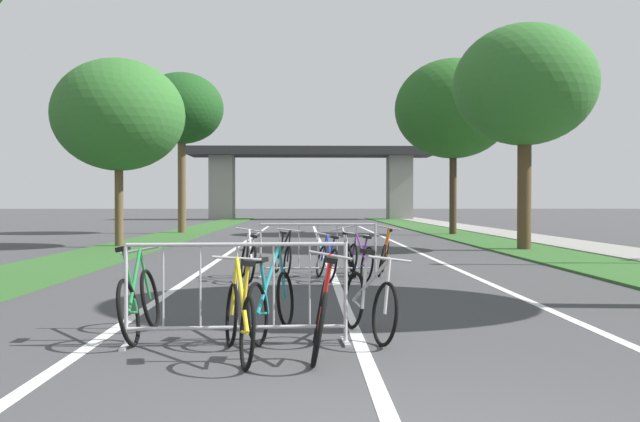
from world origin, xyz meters
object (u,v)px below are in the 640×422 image
object	(u,v)px
tree_right_oak_mid	(525,86)
bicycle_silver_10	(369,302)
bicycle_purple_6	(359,260)
bicycle_blue_4	(327,261)
tree_left_cypress_far	(119,115)
bicycle_black_1	(283,257)
crowd_barrier_nearest	(237,294)
bicycle_silver_0	(349,256)
crowd_barrier_second	(318,251)
bicycle_green_7	(139,301)
tree_right_oak_near	(453,109)
bicycle_red_3	(321,315)
tree_left_pine_near	(182,109)
bicycle_orange_5	(384,257)
bicycle_white_8	(248,260)
bicycle_yellow_2	(239,318)
bicycle_teal_9	(272,301)

from	to	relation	value
tree_right_oak_mid	bicycle_silver_10	bearing A→B (deg)	-114.42
bicycle_purple_6	bicycle_blue_4	bearing A→B (deg)	166.81
tree_left_cypress_far	bicycle_black_1	distance (m)	10.95
crowd_barrier_nearest	bicycle_silver_0	world-z (taller)	crowd_barrier_nearest
bicycle_silver_10	crowd_barrier_second	bearing A→B (deg)	-99.75
bicycle_green_7	tree_right_oak_mid	bearing A→B (deg)	56.79
tree_right_oak_near	bicycle_red_3	world-z (taller)	tree_right_oak_near
tree_right_oak_mid	bicycle_blue_4	distance (m)	10.91
tree_left_pine_near	bicycle_green_7	size ratio (longest dim) A/B	4.44
crowd_barrier_second	bicycle_orange_5	xyz separation A→B (m)	(1.34, 0.46, -0.15)
crowd_barrier_second	bicycle_white_8	bearing A→B (deg)	-162.31
tree_left_cypress_far	bicycle_yellow_2	size ratio (longest dim) A/B	3.76
tree_right_oak_near	crowd_barrier_second	xyz separation A→B (m)	(-6.34, -16.92, -5.07)
tree_left_pine_near	bicycle_silver_0	distance (m)	20.17
tree_left_cypress_far	bicycle_silver_10	bearing A→B (deg)	-65.77
bicycle_purple_6	bicycle_teal_9	xyz separation A→B (m)	(-1.39, -5.30, 0.01)
crowd_barrier_second	bicycle_purple_6	world-z (taller)	crowd_barrier_second
bicycle_blue_4	bicycle_orange_5	size ratio (longest dim) A/B	0.99
bicycle_orange_5	tree_left_pine_near	bearing A→B (deg)	-57.80
tree_right_oak_near	bicycle_green_7	size ratio (longest dim) A/B	4.63
crowd_barrier_second	tree_right_oak_mid	bearing A→B (deg)	48.60
tree_right_oak_near	bicycle_white_8	xyz separation A→B (m)	(-7.65, -17.34, -5.22)
tree_right_oak_near	bicycle_black_1	world-z (taller)	tree_right_oak_near
bicycle_red_3	bicycle_orange_5	bearing A→B (deg)	80.45
bicycle_silver_10	bicycle_silver_0	bearing A→B (deg)	-105.87
bicycle_silver_0	tree_right_oak_near	bearing A→B (deg)	71.18
bicycle_purple_6	bicycle_green_7	size ratio (longest dim) A/B	0.98
crowd_barrier_nearest	bicycle_red_3	size ratio (longest dim) A/B	1.35
bicycle_purple_6	bicycle_white_8	size ratio (longest dim) A/B	0.98
bicycle_black_1	tree_left_cypress_far	bearing A→B (deg)	-69.04
bicycle_orange_5	bicycle_silver_0	bearing A→B (deg)	14.26
bicycle_black_1	tree_left_pine_near	bearing A→B (deg)	-85.92
bicycle_purple_6	bicycle_silver_0	bearing A→B (deg)	86.22
bicycle_blue_4	bicycle_white_8	bearing A→B (deg)	168.43
bicycle_red_3	bicycle_orange_5	size ratio (longest dim) A/B	1.06
bicycle_red_3	bicycle_silver_10	bearing A→B (deg)	59.51
crowd_barrier_nearest	bicycle_yellow_2	distance (m)	0.58
bicycle_black_1	bicycle_teal_9	world-z (taller)	bicycle_teal_9
tree_left_pine_near	tree_right_oak_near	distance (m)	12.43
tree_right_oak_near	bicycle_teal_9	size ratio (longest dim) A/B	4.53
bicycle_black_1	bicycle_purple_6	size ratio (longest dim) A/B	1.01
crowd_barrier_second	bicycle_silver_10	bearing A→B (deg)	-85.79
tree_left_pine_near	bicycle_teal_9	world-z (taller)	tree_left_pine_near
bicycle_green_7	bicycle_white_8	size ratio (longest dim) A/B	1.00
tree_left_cypress_far	tree_right_oak_mid	xyz separation A→B (m)	(12.64, -1.77, 0.69)
tree_right_oak_near	bicycle_yellow_2	xyz separation A→B (m)	(-7.21, -23.74, -5.22)
bicycle_white_8	bicycle_teal_9	distance (m)	5.39
bicycle_orange_5	bicycle_purple_6	world-z (taller)	bicycle_orange_5
tree_left_cypress_far	bicycle_red_3	distance (m)	17.32
bicycle_yellow_2	tree_right_oak_near	bearing A→B (deg)	59.35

